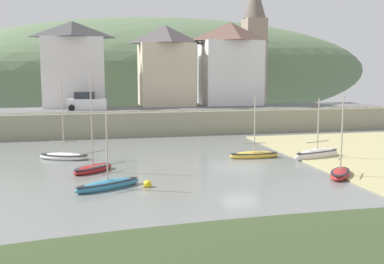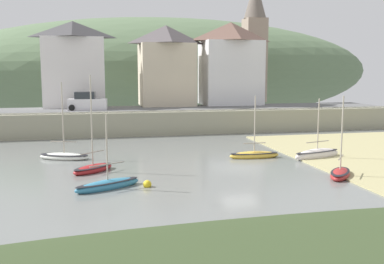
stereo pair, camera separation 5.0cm
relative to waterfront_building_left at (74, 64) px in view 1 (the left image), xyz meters
The scene contains 15 objects.
ground 37.89m from the waterfront_building_left, 69.16° to the right, with size 48.00×41.00×0.61m.
quay_seawall 15.36m from the waterfront_building_left, 33.04° to the right, with size 48.00×9.40×2.40m.
hillside_backdrop 33.47m from the waterfront_building_left, 63.72° to the left, with size 80.00×44.00×18.98m.
waterfront_building_left is the anchor object (origin of this frame).
waterfront_building_centre 10.82m from the waterfront_building_left, ahead, with size 6.63×6.00×9.58m.
waterfront_building_right 18.93m from the waterfront_building_left, ahead, with size 7.40×5.79×10.13m.
church_with_spire 24.10m from the waterfront_building_left, ahead, with size 3.00×3.00×16.37m.
fishing_boat_green 20.92m from the waterfront_building_left, 90.52° to the right, with size 4.08×2.73×5.87m.
sailboat_white_hull 30.74m from the waterfront_building_left, 51.89° to the right, with size 4.36×2.11×4.74m.
sailboat_blue_trim 27.23m from the waterfront_building_left, 58.06° to the right, with size 3.89×1.13×4.87m.
sailboat_tall_mast 30.01m from the waterfront_building_left, 84.63° to the right, with size 3.98×2.67×4.36m.
motorboat_with_cabin 25.57m from the waterfront_building_left, 85.51° to the right, with size 3.11×3.00×6.44m.
rowboat_small_beached 34.63m from the waterfront_building_left, 60.03° to the right, with size 2.79×3.10×5.21m.
parked_car_near_slipway 6.31m from the waterfront_building_left, 72.47° to the right, with size 4.24×2.07×1.95m.
mooring_buoy 30.40m from the waterfront_building_left, 80.38° to the right, with size 0.49×0.49×0.49m.
Camera 1 is at (-9.81, -28.56, 6.53)m, focal length 41.69 mm.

